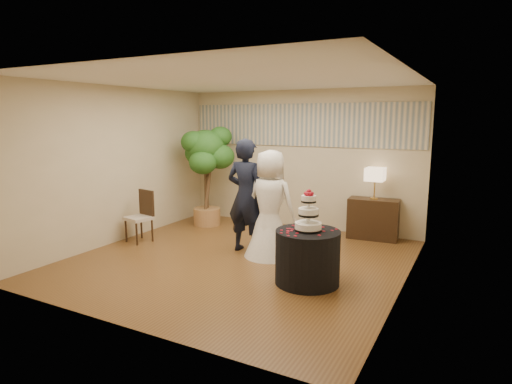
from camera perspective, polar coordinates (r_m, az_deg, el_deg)
The scene contains 15 objects.
floor at distance 6.91m, azimuth -2.32°, elevation -9.04°, with size 5.00×5.00×0.00m, color brown.
ceiling at distance 6.57m, azimuth -2.49°, elevation 14.75°, with size 5.00×5.00×0.00m, color white.
wall_back at distance 8.83m, azimuth 5.85°, elevation 4.34°, with size 5.00×0.06×2.80m, color beige.
wall_front at distance 4.64m, azimuth -18.21°, elevation -1.02°, with size 5.00×0.06×2.80m, color beige.
wall_left at distance 8.14m, azimuth -17.79°, elevation 3.47°, with size 0.06×5.00×2.80m, color beige.
wall_right at distance 5.76m, azimuth 19.59°, elevation 0.93°, with size 0.06×5.00×2.80m, color beige.
mural_border at distance 8.77m, azimuth 5.88°, elevation 8.88°, with size 4.90×0.02×0.85m, color #A5A396.
groom at distance 7.12m, azimuth -1.32°, elevation -0.52°, with size 0.70×0.46×1.91m, color black.
bride at distance 6.90m, azimuth 1.91°, elevation -1.58°, with size 0.85×0.85×1.74m, color white.
cake_table at distance 5.92m, azimuth 6.88°, elevation -8.61°, with size 0.88×0.88×0.74m, color black.
wedding_cake at distance 5.75m, azimuth 7.01°, elevation -2.42°, with size 0.37×0.37×0.57m, color white, non-canonical shape.
console at distance 8.29m, azimuth 15.34°, elevation -3.47°, with size 0.91×0.40×0.76m, color black.
table_lamp at distance 8.17m, azimuth 15.55°, elevation 1.11°, with size 0.33×0.33×0.58m, color beige, non-canonical shape.
ficus_tree at distance 8.97m, azimuth -6.66°, elevation 2.20°, with size 1.01×1.01×2.11m, color #26591C, non-canonical shape.
side_chair at distance 8.06m, azimuth -15.40°, elevation -3.18°, with size 0.43×0.45×0.94m, color black, non-canonical shape.
Camera 1 is at (3.31, -5.64, 2.23)m, focal length 30.00 mm.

